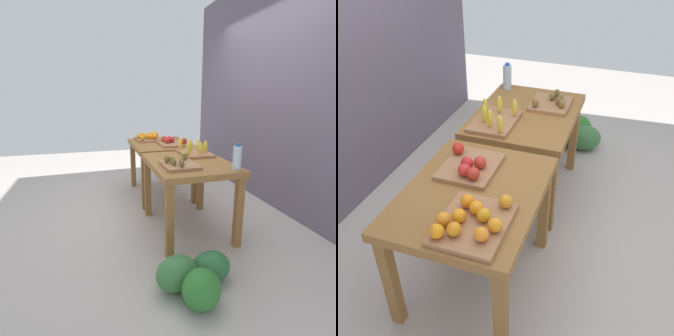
# 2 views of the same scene
# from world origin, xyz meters

# --- Properties ---
(ground_plane) EXTENTS (8.00, 8.00, 0.00)m
(ground_plane) POSITION_xyz_m (0.00, 0.00, 0.00)
(ground_plane) COLOR #B7ADA6
(back_wall) EXTENTS (4.40, 0.12, 3.00)m
(back_wall) POSITION_xyz_m (0.00, 1.35, 1.50)
(back_wall) COLOR #605668
(back_wall) RESTS_ON ground_plane
(display_table_left) EXTENTS (1.04, 0.80, 0.77)m
(display_table_left) POSITION_xyz_m (-0.56, 0.00, 0.65)
(display_table_left) COLOR olive
(display_table_left) RESTS_ON ground_plane
(display_table_right) EXTENTS (1.04, 0.80, 0.77)m
(display_table_right) POSITION_xyz_m (0.56, 0.00, 0.65)
(display_table_right) COLOR olive
(display_table_right) RESTS_ON ground_plane
(orange_bin) EXTENTS (0.44, 0.37, 0.11)m
(orange_bin) POSITION_xyz_m (-0.84, -0.12, 0.81)
(orange_bin) COLOR #A27049
(orange_bin) RESTS_ON display_table_left
(apple_bin) EXTENTS (0.40, 0.34, 0.11)m
(apple_bin) POSITION_xyz_m (-0.36, 0.10, 0.80)
(apple_bin) COLOR #A27049
(apple_bin) RESTS_ON display_table_left
(banana_crate) EXTENTS (0.44, 0.32, 0.17)m
(banana_crate) POSITION_xyz_m (0.29, 0.17, 0.81)
(banana_crate) COLOR #A27049
(banana_crate) RESTS_ON display_table_right
(kiwi_bin) EXTENTS (0.36, 0.32, 0.10)m
(kiwi_bin) POSITION_xyz_m (0.74, -0.16, 0.80)
(kiwi_bin) COLOR #A27049
(kiwi_bin) RESTS_ON display_table_right
(water_bottle) EXTENTS (0.08, 0.08, 0.24)m
(water_bottle) POSITION_xyz_m (0.98, 0.31, 0.88)
(water_bottle) COLOR silver
(water_bottle) RESTS_ON display_table_right
(watermelon_pile) EXTENTS (0.59, 0.65, 0.27)m
(watermelon_pile) POSITION_xyz_m (1.49, -0.28, 0.13)
(watermelon_pile) COLOR #2A722B
(watermelon_pile) RESTS_ON ground_plane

